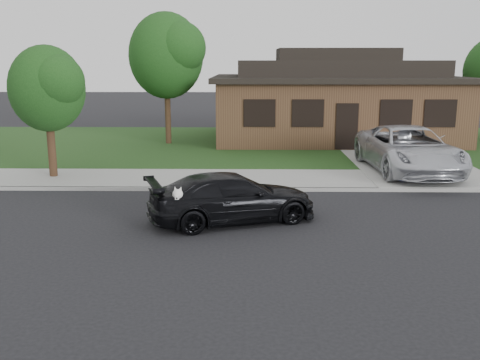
{
  "coord_description": "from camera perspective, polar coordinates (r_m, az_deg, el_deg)",
  "views": [
    {
      "loc": [
        -0.49,
        -13.46,
        4.16
      ],
      "look_at": [
        -0.71,
        0.23,
        1.1
      ],
      "focal_mm": 40.0,
      "sensor_mm": 36.0,
      "label": 1
    }
  ],
  "objects": [
    {
      "name": "ground",
      "position": [
        14.1,
        2.9,
        -4.58
      ],
      "size": [
        120.0,
        120.0,
        0.0
      ],
      "primitive_type": "plane",
      "color": "black",
      "rests_on": "ground"
    },
    {
      "name": "tree_0",
      "position": [
        26.62,
        -7.57,
        13.18
      ],
      "size": [
        3.78,
        3.6,
        6.34
      ],
      "color": "#332114",
      "rests_on": "ground"
    },
    {
      "name": "sidewalk",
      "position": [
        18.92,
        2.4,
        0.07
      ],
      "size": [
        60.0,
        3.0,
        0.12
      ],
      "primitive_type": "cube",
      "color": "gray",
      "rests_on": "ground"
    },
    {
      "name": "driveway",
      "position": [
        24.68,
        16.19,
        2.56
      ],
      "size": [
        4.5,
        13.0,
        0.14
      ],
      "primitive_type": "cube",
      "color": "gray",
      "rests_on": "ground"
    },
    {
      "name": "sedan",
      "position": [
        14.04,
        -0.85,
        -1.9
      ],
      "size": [
        4.79,
        3.19,
        1.29
      ],
      "rotation": [
        0.0,
        0.0,
        1.91
      ],
      "color": "black",
      "rests_on": "ground"
    },
    {
      "name": "tree_2",
      "position": [
        19.83,
        -19.67,
        9.3
      ],
      "size": [
        2.73,
        2.6,
        4.59
      ],
      "color": "#332114",
      "rests_on": "ground"
    },
    {
      "name": "house",
      "position": [
        28.88,
        9.99,
        8.39
      ],
      "size": [
        12.6,
        8.6,
        4.65
      ],
      "color": "#422B1C",
      "rests_on": "ground"
    },
    {
      "name": "recycling_bin",
      "position": [
        19.23,
        16.73,
        1.3
      ],
      "size": [
        0.66,
        0.66,
        0.89
      ],
      "rotation": [
        0.0,
        0.0,
        -0.28
      ],
      "color": "navy",
      "rests_on": "sidewalk"
    },
    {
      "name": "minivan",
      "position": [
        20.7,
        17.53,
        3.15
      ],
      "size": [
        3.1,
        6.12,
        1.66
      ],
      "primitive_type": "imported",
      "rotation": [
        0.0,
        0.0,
        0.06
      ],
      "color": "silver",
      "rests_on": "driveway"
    },
    {
      "name": "curb",
      "position": [
        17.46,
        2.52,
        -1.0
      ],
      "size": [
        60.0,
        0.12,
        0.12
      ],
      "primitive_type": "cube",
      "color": "gray",
      "rests_on": "ground"
    },
    {
      "name": "lawn",
      "position": [
        26.78,
        1.98,
        3.8
      ],
      "size": [
        60.0,
        13.0,
        0.13
      ],
      "primitive_type": "cube",
      "color": "#193814",
      "rests_on": "ground"
    }
  ]
}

